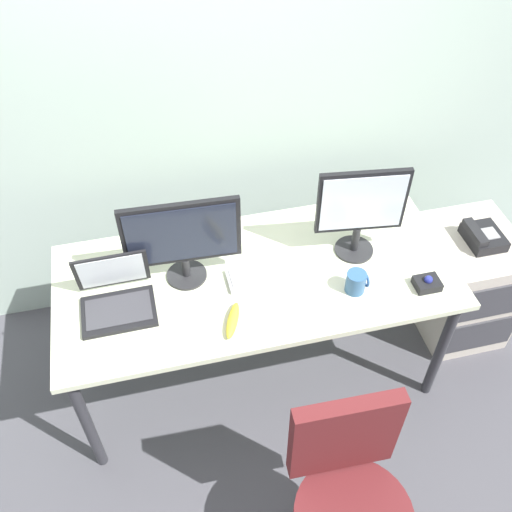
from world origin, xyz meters
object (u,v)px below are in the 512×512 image
Objects in this scene: office_chair at (347,507)px; keyboard at (273,274)px; coffee_mug at (356,282)px; banana at (233,320)px; laptop at (116,296)px; desk_phone at (483,236)px; monitor_side at (361,208)px; trackball_mouse at (427,283)px; file_cabinet at (464,282)px; monitor_main at (182,238)px.

office_chair is 2.34× the size of keyboard.
keyboard is at bearing 153.43° from coffee_mug.
office_chair reaches higher than banana.
laptop is (-0.69, -0.01, 0.04)m from keyboard.
desk_phone is 1.47m from office_chair.
monitor_side is 1.47× the size of laptop.
monitor_side reaches higher than desk_phone.
trackball_mouse is (-0.45, -0.29, 0.09)m from desk_phone.
desk_phone is at bearing 44.04° from office_chair.
trackball_mouse is (0.23, -0.29, -0.24)m from monitor_side.
desk_phone is at bearing 3.50° from keyboard.
desk_phone is at bearing -116.78° from file_cabinet.
banana is at bearing -179.98° from trackball_mouse.
monitor_main is 1.60× the size of laptop.
monitor_side is 4.49× the size of coffee_mug.
keyboard is at bearing 93.13° from office_chair.
banana reaches higher than desk_phone.
monitor_main is 1.22× the size of keyboard.
desk_phone is 0.54m from trackball_mouse.
monitor_side is 4.18× the size of trackball_mouse.
monitor_side is 0.74m from banana.
monitor_side reaches higher than monitor_main.
monitor_main is at bearing 163.24° from trackball_mouse.
trackball_mouse is (-0.46, -0.30, 0.45)m from file_cabinet.
office_chair is 1.00m from keyboard.
monitor_side is 0.32m from coffee_mug.
monitor_main is 0.77m from coffee_mug.
file_cabinet is 0.36m from desk_phone.
file_cabinet is at bearing 17.84° from coffee_mug.
keyboard is 0.68m from trackball_mouse.
desk_phone is 0.40× the size of monitor_main.
monitor_side is 0.48m from keyboard.
keyboard is (-1.10, -0.08, 0.44)m from file_cabinet.
keyboard is 0.37m from coffee_mug.
trackball_mouse is 0.87m from banana.
desk_phone is 1.50m from monitor_main.
banana is (-1.33, -0.30, 0.45)m from file_cabinet.
banana is (-0.56, -0.06, -0.03)m from coffee_mug.
coffee_mug is (-0.76, -0.23, 0.11)m from desk_phone.
keyboard is (-0.41, -0.06, -0.25)m from monitor_side.
banana is (-1.33, -0.29, 0.08)m from desk_phone.
coffee_mug is (-0.08, -0.23, -0.21)m from monitor_side.
office_chair is 1.24m from monitor_main.
banana is at bearing -24.90° from laptop.
banana is at bearing -174.29° from coffee_mug.
monitor_main is (-0.43, 1.03, 0.55)m from office_chair.
desk_phone is 1.95× the size of coffee_mug.
monitor_main is 0.45m from keyboard.
desk_phone is 1.05× the size of banana.
laptop reaches higher than banana.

